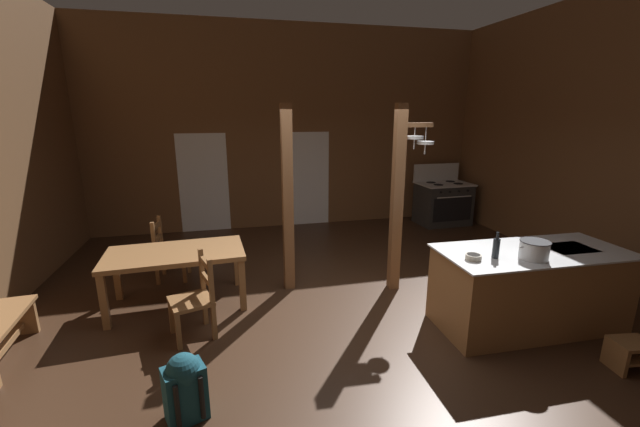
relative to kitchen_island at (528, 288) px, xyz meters
The scene contains 16 objects.
ground_plane 2.13m from the kitchen_island, 163.55° to the left, with size 9.07×9.36×0.10m, color #382316.
wall_back 5.57m from the kitchen_island, 111.87° to the left, with size 9.07×0.14×4.23m, color brown.
glazed_door_back_left 6.22m from the kitchen_island, 128.33° to the left, with size 1.00×0.01×2.05m, color white.
glazed_panel_back_right 5.14m from the kitchen_island, 107.87° to the left, with size 0.84×0.01×2.05m, color white.
kitchen_island is the anchor object (origin of this frame).
stove_range 4.38m from the kitchen_island, 72.19° to the left, with size 1.17×0.86×1.32m.
support_post_with_pot_rack 1.94m from the kitchen_island, 129.63° to the left, with size 0.55×0.25×2.58m.
support_post_center 3.17m from the kitchen_island, 147.03° to the left, with size 0.14×0.14×2.58m.
step_stool 1.07m from the kitchen_island, 67.36° to the right, with size 0.39×0.33×0.30m.
dining_table 4.33m from the kitchen_island, 159.80° to the left, with size 1.75×1.00×0.74m.
ladderback_chair_near_window 4.90m from the kitchen_island, 150.85° to the left, with size 0.48×0.48×0.95m.
ladderback_chair_by_post 3.84m from the kitchen_island, 169.81° to the left, with size 0.55×0.55×0.95m.
backpack 3.84m from the kitchen_island, behind, with size 0.38×0.37×0.60m.
stockpot_on_counter 0.64m from the kitchen_island, 133.70° to the right, with size 0.37×0.31×0.20m.
mixing_bowl_on_counter 0.99m from the kitchen_island, behind, with size 0.16×0.16×0.06m.
bottle_tall_on_counter 0.83m from the kitchen_island, behind, with size 0.07×0.07×0.29m.
Camera 1 is at (-1.37, -4.08, 2.46)m, focal length 21.85 mm.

